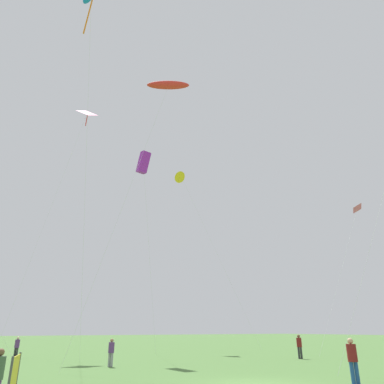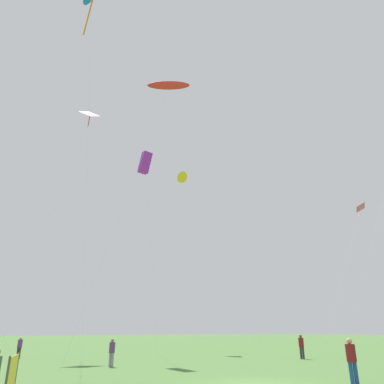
# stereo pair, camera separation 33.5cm
# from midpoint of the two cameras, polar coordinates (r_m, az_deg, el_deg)

# --- Properties ---
(person_standing_0) EXTENTS (0.36, 0.36, 1.62)m
(person_standing_0) POSITION_cam_midpoint_polar(r_m,az_deg,el_deg) (25.27, -12.92, -22.99)
(person_standing_0) COLOR gray
(person_standing_0) RESTS_ON ground
(person_standing_4) EXTENTS (0.39, 0.39, 1.77)m
(person_standing_4) POSITION_cam_midpoint_polar(r_m,az_deg,el_deg) (32.26, 16.13, -21.96)
(person_standing_4) COLOR #2D2D33
(person_standing_4) RESTS_ON ground
(person_standing_5) EXTENTS (0.40, 0.40, 1.81)m
(person_standing_5) POSITION_cam_midpoint_polar(r_m,az_deg,el_deg) (18.21, 23.28, -22.66)
(person_standing_5) COLOR #1E478C
(person_standing_5) RESTS_ON ground
(person_standing_6) EXTENTS (0.36, 0.36, 1.61)m
(person_standing_6) POSITION_cam_midpoint_polar(r_m,az_deg,el_deg) (34.46, -25.97, -20.82)
(person_standing_6) COLOR #2D2D33
(person_standing_6) RESTS_ON ground
(kite_flying_1) EXTENTS (6.77, 2.80, 28.81)m
(kite_flying_1) POSITION_cam_midpoint_polar(r_m,az_deg,el_deg) (49.13, -16.28, 11.67)
(kite_flying_1) COLOR silver
(kite_flying_1) RESTS_ON ground
(kite_flying_3) EXTENTS (3.85, 3.31, 18.59)m
(kite_flying_3) POSITION_cam_midpoint_polar(r_m,az_deg,el_deg) (36.03, -7.86, 4.58)
(kite_flying_3) COLOR silver
(kite_flying_3) RESTS_ON ground
(kite_flying_4) EXTENTS (8.45, 1.15, 22.18)m
(kite_flying_4) POSITION_cam_midpoint_polar(r_m,az_deg,el_deg) (31.48, -3.96, 16.32)
(kite_flying_4) COLOR silver
(kite_flying_4) RESTS_ON ground
(kite_flying_5) EXTENTS (7.57, 7.55, 22.23)m
(kite_flying_5) POSITION_cam_midpoint_polar(r_m,az_deg,el_deg) (49.43, -1.78, 2.18)
(kite_flying_5) COLOR silver
(kite_flying_5) RESTS_ON ground
(kite_flying_8) EXTENTS (10.95, 1.60, 15.79)m
(kite_flying_8) POSITION_cam_midpoint_polar(r_m,az_deg,el_deg) (46.56, 24.15, -2.57)
(kite_flying_8) COLOR silver
(kite_flying_8) RESTS_ON ground
(event_banner) EXTENTS (0.62, 2.41, 1.32)m
(event_banner) POSITION_cam_midpoint_polar(r_m,az_deg,el_deg) (15.97, -26.64, -23.96)
(event_banner) COLOR #4C4C4C
(event_banner) RESTS_ON ground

